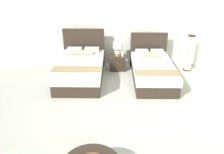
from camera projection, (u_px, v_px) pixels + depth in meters
ground_plane at (117, 113)px, 5.29m from camera, size 9.20×9.97×0.02m
wall_back at (117, 24)px, 7.56m from camera, size 9.20×0.12×2.74m
bed_near_window at (81, 69)px, 6.76m from camera, size 1.35×2.20×1.32m
bed_near_corner at (152, 70)px, 6.75m from camera, size 1.20×2.23×1.19m
nightstand at (118, 63)px, 7.47m from camera, size 0.52×0.45×0.48m
table_lamp at (118, 48)px, 7.27m from camera, size 0.32×0.32×0.45m
vase at (123, 54)px, 7.29m from camera, size 0.09×0.09×0.18m
floor_lamp_corner at (189, 53)px, 7.26m from camera, size 0.20×0.20×1.19m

